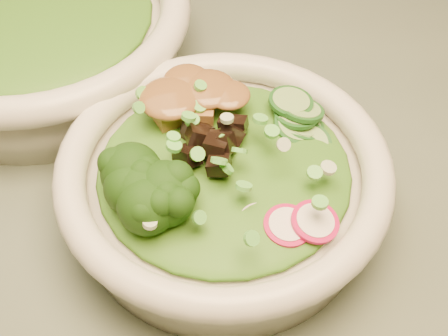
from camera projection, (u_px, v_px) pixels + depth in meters
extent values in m
cylinder|color=silver|center=(224.00, 194.00, 0.51)|extent=(0.24, 0.24, 0.05)
torus|color=silver|center=(224.00, 167.00, 0.49)|extent=(0.26, 0.26, 0.03)
cylinder|color=silver|center=(41.00, 44.00, 0.63)|extent=(0.27, 0.27, 0.06)
torus|color=silver|center=(32.00, 12.00, 0.60)|extent=(0.31, 0.31, 0.03)
ellipsoid|color=#2D6415|center=(224.00, 167.00, 0.49)|extent=(0.20, 0.20, 0.02)
ellipsoid|color=#2D6415|center=(32.00, 14.00, 0.60)|extent=(0.20, 0.20, 0.03)
ellipsoid|color=brown|center=(187.00, 96.00, 0.50)|extent=(0.07, 0.05, 0.02)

